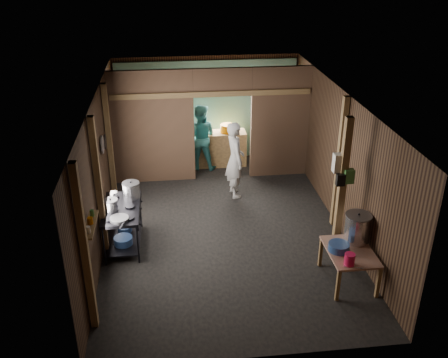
{
  "coord_description": "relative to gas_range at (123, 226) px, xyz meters",
  "views": [
    {
      "loc": [
        -0.96,
        -8.43,
        5.08
      ],
      "look_at": [
        0.0,
        -0.2,
        1.1
      ],
      "focal_mm": 39.92,
      "sensor_mm": 36.0,
      "label": 1
    }
  ],
  "objects": [
    {
      "name": "wall_back",
      "position": [
        1.88,
        4.0,
        0.91
      ],
      "size": [
        4.5,
        0.0,
        2.6
      ],
      "primitive_type": "cube",
      "color": "#49321F",
      "rests_on": "ground"
    },
    {
      "name": "jar_white",
      "position": [
        -0.27,
        -1.85,
        1.07
      ],
      "size": [
        0.07,
        0.07,
        0.1
      ],
      "primitive_type": "cylinder",
      "color": "silver",
      "rests_on": "wall_shelf"
    },
    {
      "name": "post_left_c",
      "position": [
        -0.3,
        1.7,
        0.91
      ],
      "size": [
        0.1,
        0.12,
        2.6
      ],
      "primitive_type": "cube",
      "color": "#A07A44",
      "rests_on": "floor"
    },
    {
      "name": "jar_green",
      "position": [
        -0.27,
        -1.38,
        1.07
      ],
      "size": [
        0.06,
        0.06,
        0.1
      ],
      "primitive_type": "cylinder",
      "color": "#3E8239",
      "rests_on": "wall_shelf"
    },
    {
      "name": "post_right",
      "position": [
        4.06,
        0.3,
        0.91
      ],
      "size": [
        0.1,
        0.12,
        2.6
      ],
      "primitive_type": "cube",
      "color": "#A07A44",
      "rests_on": "floor"
    },
    {
      "name": "wall_front",
      "position": [
        1.88,
        -3.0,
        0.91
      ],
      "size": [
        4.5,
        0.0,
        2.6
      ],
      "primitive_type": "cube",
      "color": "#49321F",
      "rests_on": "ground"
    },
    {
      "name": "knife",
      "position": [
        3.61,
        -1.96,
        0.2
      ],
      "size": [
        0.3,
        0.13,
        0.01
      ],
      "primitive_type": "cube",
      "rotation": [
        0.0,
        0.0,
        -0.31
      ],
      "color": "silver",
      "rests_on": "prep_table"
    },
    {
      "name": "turquoise_panel",
      "position": [
        1.88,
        3.94,
        0.86
      ],
      "size": [
        4.4,
        0.06,
        2.5
      ],
      "primitive_type": "cube",
      "color": "#5DA59C",
      "rests_on": "wall_back"
    },
    {
      "name": "wall_right",
      "position": [
        4.13,
        0.5,
        0.91
      ],
      "size": [
        0.0,
        7.0,
        2.6
      ],
      "primitive_type": "cube",
      "color": "#49321F",
      "rests_on": "ground"
    },
    {
      "name": "cross_beam",
      "position": [
        1.88,
        2.65,
        1.66
      ],
      "size": [
        4.4,
        0.12,
        0.12
      ],
      "primitive_type": "cube",
      "color": "#A07A44",
      "rests_on": "wall_left"
    },
    {
      "name": "bag_green",
      "position": [
        3.8,
        -0.86,
        1.21
      ],
      "size": [
        0.16,
        0.12,
        0.24
      ],
      "primitive_type": "cube",
      "color": "#3E8239",
      "rests_on": "post_free"
    },
    {
      "name": "back_counter",
      "position": [
        2.18,
        3.45,
        0.03
      ],
      "size": [
        1.2,
        0.5,
        0.85
      ],
      "primitive_type": "cube",
      "color": "#A07A44",
      "rests_on": "floor"
    },
    {
      "name": "blue_tub_front",
      "position": [
        0.0,
        -0.21,
        -0.17
      ],
      "size": [
        0.34,
        0.34,
        0.14
      ],
      "primitive_type": "cylinder",
      "color": "navy",
      "rests_on": "gas_range"
    },
    {
      "name": "wall_clock",
      "position": [
        2.13,
        3.9,
        1.51
      ],
      "size": [
        0.2,
        0.03,
        0.2
      ],
      "primitive_type": "cylinder",
      "rotation": [
        1.57,
        0.0,
        0.0
      ],
      "color": "silver",
      "rests_on": "wall_back"
    },
    {
      "name": "prep_table",
      "position": [
        3.71,
        -1.51,
        -0.1
      ],
      "size": [
        0.72,
        0.99,
        0.59
      ],
      "primitive_type": null,
      "color": "#A06A4F",
      "rests_on": "floor"
    },
    {
      "name": "wall_shelf",
      "position": [
        -0.27,
        -1.6,
        1.01
      ],
      "size": [
        0.14,
        0.8,
        0.03
      ],
      "primitive_type": "cube",
      "color": "#A07A44",
      "rests_on": "wall_left"
    },
    {
      "name": "wash_basin",
      "position": [
        3.52,
        -1.48,
        0.26
      ],
      "size": [
        0.37,
        0.37,
        0.13
      ],
      "primitive_type": "cylinder",
      "rotation": [
        0.0,
        0.0,
        0.09
      ],
      "color": "navy",
      "rests_on": "prep_table"
    },
    {
      "name": "worker_back",
      "position": [
        1.65,
        3.29,
        0.41
      ],
      "size": [
        0.9,
        0.77,
        1.61
      ],
      "primitive_type": "imported",
      "rotation": [
        0.0,
        0.0,
        2.91
      ],
      "color": "teal",
      "rests_on": "floor"
    },
    {
      "name": "stove_pot_large",
      "position": [
        0.17,
        0.37,
        0.53
      ],
      "size": [
        0.42,
        0.42,
        0.32
      ],
      "primitive_type": null,
      "rotation": [
        0.0,
        0.0,
        0.39
      ],
      "color": "silver",
      "rests_on": "gas_range"
    },
    {
      "name": "stock_pot",
      "position": [
        3.9,
        -1.23,
        0.43
      ],
      "size": [
        0.56,
        0.56,
        0.51
      ],
      "primitive_type": null,
      "rotation": [
        0.0,
        0.0,
        0.36
      ],
      "color": "silver",
      "rests_on": "prep_table"
    },
    {
      "name": "pan_lid_big",
      "position": [
        -0.33,
        0.9,
        1.26
      ],
      "size": [
        0.03,
        0.34,
        0.34
      ],
      "primitive_type": "cylinder",
      "rotation": [
        0.0,
        1.57,
        0.0
      ],
      "color": "slate",
      "rests_on": "wall_left"
    },
    {
      "name": "stove_pot_med",
      "position": [
        -0.17,
        -0.06,
        0.48
      ],
      "size": [
        0.34,
        0.34,
        0.22
      ],
      "primitive_type": null,
      "rotation": [
        0.0,
        0.0,
        -0.41
      ],
      "color": "silver",
      "rests_on": "gas_range"
    },
    {
      "name": "bag_white",
      "position": [
        3.68,
        -0.72,
        1.39
      ],
      "size": [
        0.22,
        0.15,
        0.32
      ],
      "primitive_type": "cube",
      "color": "silver",
      "rests_on": "post_free"
    },
    {
      "name": "wall_left",
      "position": [
        -0.37,
        0.5,
        0.91
      ],
      "size": [
        0.0,
        7.0,
        2.6
      ],
      "primitive_type": "cube",
      "color": "#49321F",
      "rests_on": "ground"
    },
    {
      "name": "frying_pan",
      "position": [
        0.0,
        -0.45,
        0.42
      ],
      "size": [
        0.45,
        0.61,
        0.07
      ],
      "primitive_type": null,
      "rotation": [
        0.0,
        0.0,
        -0.25
      ],
      "color": "slate",
      "rests_on": "gas_range"
    },
    {
      "name": "post_free",
      "position": [
        3.73,
        -0.8,
        0.91
      ],
      "size": [
        0.12,
        0.12,
        2.6
      ],
      "primitive_type": "cube",
      "color": "#A07A44",
      "rests_on": "floor"
    },
    {
      "name": "partition_left",
      "position": [
        0.55,
        2.7,
        0.91
      ],
      "size": [
        1.85,
        0.1,
        2.6
      ],
      "primitive_type": "cube",
      "color": "brown",
      "rests_on": "floor"
    },
    {
      "name": "pink_bucket",
      "position": [
        3.56,
        -1.88,
        0.29
      ],
      "size": [
        0.18,
        0.18,
        0.19
      ],
      "primitive_type": "cylinder",
      "rotation": [
        0.0,
        0.0,
        0.1
      ],
      "color": "#D8164A",
      "rests_on": "prep_table"
    },
    {
      "name": "blue_tub_back",
      "position": [
        0.0,
        0.23,
        -0.19
      ],
      "size": [
        0.27,
        0.27,
        0.11
      ],
      "primitive_type": "cylinder",
      "color": "navy",
      "rests_on": "gas_range"
    },
    {
      "name": "partition_right",
      "position": [
        3.46,
        2.7,
        0.91
      ],
      "size": [
        1.35,
        0.1,
        2.6
      ],
      "primitive_type": "cube",
      "color": "brown",
      "rests_on": "floor"
    },
    {
      "name": "ceiling",
      "position": [
        1.88,
        0.5,
        2.21
      ],
      "size": [
        4.5,
        7.0,
        0.0
      ],
      "primitive_type": "cube",
      "color": "#2E2C28",
      "rests_on": "ground"
    },
    {
      "name": "post_left_b",
      "position": [
        -0.3,
        -0.3,
        0.91
      ],
      "size": [
        0.1,
        0.12,
        2.6
      ],
      "primitive_type": "cube",
      "color": "#A07A44",
      "rests_on": "floor"
    },
    {
      "name": "jar_yellow",
      "position": [
        -0.27,
        -1.6,
        1.07
      ],
      "size": [
        0.08,
        0.08,
        0.1
      ],
      "primitive_type": "cylinder",
      "color": "#C56200",
      "rests_on": "wall_shelf"
    },
    {
      "name": "stove_saucepan",
      "position": [
        -0.17,
        0.45,
        0.44
      ],
      "size": [
        0.18,
        0.18,
        0.09
      ],
      "primitive_type": "cylinder",
      "rotation": [
        0.0,
        0.0,
        0.24
      ],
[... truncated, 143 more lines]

